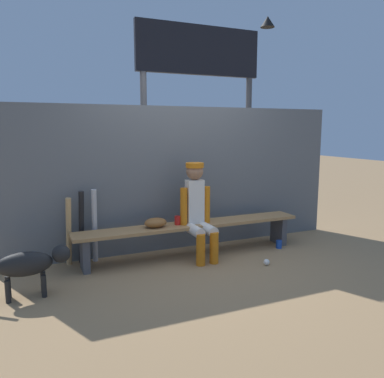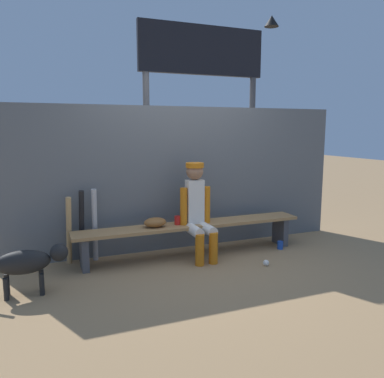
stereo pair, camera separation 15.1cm
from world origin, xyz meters
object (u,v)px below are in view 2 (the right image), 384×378
baseball (266,263)px  dog (29,262)px  bat_wood_tan (69,231)px  cup_on_bench (178,220)px  bat_aluminum_black (82,227)px  player_seated (198,208)px  dugout_bench (192,230)px  bat_aluminum_silver (95,225)px  scoreboard (206,76)px  cup_on_ground (280,245)px  baseball_glove (155,222)px

baseball → dog: dog is taller
bat_wood_tan → cup_on_bench: bat_wood_tan is taller
bat_aluminum_black → bat_wood_tan: size_ratio=1.07×
player_seated → cup_on_bench: 0.31m
dugout_bench → player_seated: bearing=-69.7°
bat_aluminum_silver → dog: bearing=-134.4°
bat_aluminum_black → scoreboard: 3.14m
bat_wood_tan → scoreboard: 3.27m
bat_aluminum_silver → scoreboard: (1.99, 1.11, 2.01)m
scoreboard → dog: 3.94m
dugout_bench → bat_wood_tan: bearing=171.5°
baseball → cup_on_bench: (-0.87, 0.72, 0.45)m
dugout_bench → bat_aluminum_silver: 1.22m
bat_wood_tan → cup_on_ground: (2.73, -0.43, -0.37)m
baseball → player_seated: bearing=137.2°
dugout_bench → scoreboard: scoreboard is taller
dog → cup_on_bench: bearing=17.0°
bat_aluminum_silver → cup_on_ground: 2.49m
baseball_glove → bat_aluminum_silver: 0.74m
bat_aluminum_black → dugout_bench: bearing=-10.9°
cup_on_ground → scoreboard: scoreboard is taller
bat_aluminum_silver → dugout_bench: bearing=-11.5°
bat_wood_tan → dog: (-0.44, -0.74, -0.09)m
player_seated → cup_on_bench: (-0.23, 0.12, -0.17)m
scoreboard → dugout_bench: bearing=-120.3°
player_seated → baseball: player_seated is taller
cup_on_bench → scoreboard: size_ratio=0.03×
dugout_bench → player_seated: 0.32m
cup_on_ground → dog: 3.19m
bat_wood_tan → cup_on_ground: bat_wood_tan is taller
bat_aluminum_black → scoreboard: size_ratio=0.26×
baseball_glove → dugout_bench: bearing=0.0°
dugout_bench → bat_aluminum_silver: bat_aluminum_silver is taller
baseball_glove → scoreboard: bearing=46.5°
player_seated → baseball_glove: size_ratio=4.33×
baseball_glove → dog: baseball_glove is taller
cup_on_ground → dog: (-3.16, -0.31, 0.28)m
bat_aluminum_silver → dog: (-0.75, -0.76, -0.12)m
dugout_bench → bat_aluminum_black: bearing=169.1°
bat_wood_tan → cup_on_bench: 1.33m
bat_wood_tan → dog: bat_wood_tan is taller
bat_aluminum_silver → cup_on_ground: bearing=-10.5°
bat_wood_tan → cup_on_bench: (1.31, -0.21, 0.06)m
bat_aluminum_black → player_seated: bearing=-14.7°
player_seated → bat_aluminum_silver: 1.29m
bat_wood_tan → dog: size_ratio=1.00×
dugout_bench → bat_aluminum_black: 1.38m
cup_on_ground → cup_on_bench: cup_on_bench is taller
player_seated → scoreboard: scoreboard is taller
bat_aluminum_silver → bat_aluminum_black: bearing=173.5°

